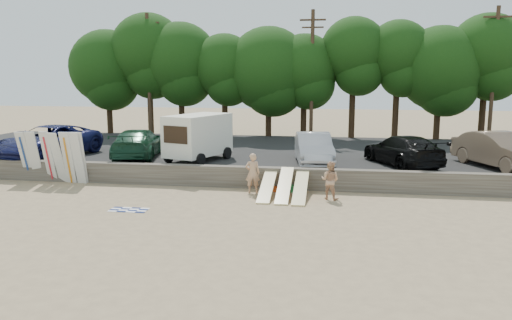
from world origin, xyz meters
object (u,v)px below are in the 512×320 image
object	(u,v)px
car_3	(402,150)
cooler	(295,189)
box_trailer	(198,135)
car_1	(138,143)
beachgoer_a	(253,173)
beachgoer_b	(330,180)
car_0	(49,141)
car_4	(500,150)
car_2	(314,149)

from	to	relation	value
car_3	cooler	world-z (taller)	car_3
box_trailer	car_1	xyz separation A→B (m)	(-3.62, 0.56, -0.59)
car_1	beachgoer_a	world-z (taller)	car_1
car_1	beachgoer_b	world-z (taller)	car_1
box_trailer	beachgoer_a	size ratio (longest dim) A/B	2.39
box_trailer	cooler	bearing A→B (deg)	-13.37
car_0	car_4	xyz separation A→B (m)	(23.87, 0.51, -0.00)
car_4	box_trailer	bearing A→B (deg)	158.04
car_2	car_4	world-z (taller)	car_4
car_1	car_4	size ratio (longest dim) A/B	1.02
beachgoer_b	car_1	bearing A→B (deg)	-5.13
beachgoer_b	car_0	bearing A→B (deg)	4.74
car_4	beachgoer_b	size ratio (longest dim) A/B	3.27
box_trailer	car_0	distance (m)	8.62
car_2	cooler	world-z (taller)	car_2
beachgoer_b	cooler	xyz separation A→B (m)	(-1.59, 1.04, -0.66)
beachgoer_b	car_2	bearing A→B (deg)	-58.03
car_2	car_4	bearing A→B (deg)	-5.79
car_4	beachgoer_a	size ratio (longest dim) A/B	2.96
car_0	car_1	size ratio (longest dim) A/B	1.16
car_3	cooler	bearing A→B (deg)	13.12
car_0	car_2	distance (m)	14.74
car_0	car_3	xyz separation A→B (m)	(19.22, 0.47, -0.11)
beachgoer_a	car_2	bearing A→B (deg)	-135.13
car_1	car_3	distance (m)	14.24
car_1	beachgoer_a	size ratio (longest dim) A/B	3.03
beachgoer_a	car_4	bearing A→B (deg)	-172.03
car_2	beachgoer_a	distance (m)	4.72
car_0	car_2	size ratio (longest dim) A/B	1.30
box_trailer	beachgoer_a	distance (m)	5.49
box_trailer	beachgoer_a	xyz separation A→B (m)	(3.61, -3.96, -1.19)
box_trailer	beachgoer_b	world-z (taller)	box_trailer
car_2	car_4	distance (m)	9.13
car_0	car_2	xyz separation A→B (m)	(14.74, 0.12, -0.08)
car_0	beachgoer_a	size ratio (longest dim) A/B	3.53
car_1	box_trailer	bearing A→B (deg)	161.07
car_3	beachgoer_b	world-z (taller)	car_3
car_3	beachgoer_b	bearing A→B (deg)	30.18
box_trailer	car_3	size ratio (longest dim) A/B	0.81
box_trailer	car_0	size ratio (longest dim) A/B	0.68
car_0	box_trailer	bearing A→B (deg)	13.74
car_2	cooler	xyz separation A→B (m)	(-0.67, -3.54, -1.34)
car_1	car_2	size ratio (longest dim) A/B	1.12
car_0	car_4	size ratio (longest dim) A/B	1.19
cooler	car_2	bearing A→B (deg)	68.24
car_3	beachgoer_a	distance (m)	8.24
box_trailer	car_2	size ratio (longest dim) A/B	0.88
beachgoer_a	car_3	bearing A→B (deg)	-160.93
car_4	beachgoer_b	bearing A→B (deg)	-172.18
beachgoer_b	cooler	distance (m)	2.01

